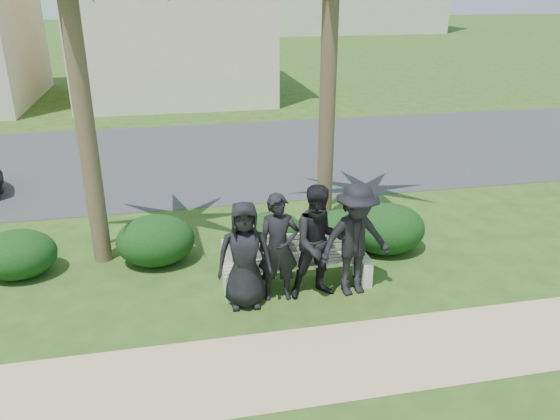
{
  "coord_description": "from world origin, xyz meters",
  "views": [
    {
      "loc": [
        -1.41,
        -7.55,
        4.69
      ],
      "look_at": [
        0.34,
        1.0,
        1.07
      ],
      "focal_mm": 35.0,
      "sensor_mm": 36.0,
      "label": 1
    }
  ],
  "objects_px": {
    "man_b": "(279,248)",
    "man_d": "(356,240)",
    "man_a": "(245,255)",
    "man_c": "(319,242)",
    "park_bench": "(297,266)"
  },
  "relations": [
    {
      "from": "man_b",
      "to": "man_d",
      "type": "distance_m",
      "value": 1.23
    },
    {
      "from": "park_bench",
      "to": "man_d",
      "type": "height_order",
      "value": "man_d"
    },
    {
      "from": "man_a",
      "to": "man_c",
      "type": "distance_m",
      "value": 1.2
    },
    {
      "from": "park_bench",
      "to": "man_a",
      "type": "height_order",
      "value": "man_a"
    },
    {
      "from": "man_a",
      "to": "man_c",
      "type": "xyz_separation_m",
      "value": [
        1.19,
        0.04,
        0.08
      ]
    },
    {
      "from": "park_bench",
      "to": "man_b",
      "type": "bearing_deg",
      "value": -142.38
    },
    {
      "from": "man_a",
      "to": "man_b",
      "type": "distance_m",
      "value": 0.56
    },
    {
      "from": "man_c",
      "to": "park_bench",
      "type": "bearing_deg",
      "value": 127.37
    },
    {
      "from": "man_d",
      "to": "man_c",
      "type": "bearing_deg",
      "value": 169.07
    },
    {
      "from": "man_c",
      "to": "man_a",
      "type": "bearing_deg",
      "value": 179.85
    },
    {
      "from": "man_a",
      "to": "park_bench",
      "type": "bearing_deg",
      "value": 26.43
    },
    {
      "from": "park_bench",
      "to": "man_b",
      "type": "height_order",
      "value": "man_b"
    },
    {
      "from": "man_c",
      "to": "man_d",
      "type": "xyz_separation_m",
      "value": [
        0.58,
        -0.03,
        -0.0
      ]
    },
    {
      "from": "park_bench",
      "to": "man_c",
      "type": "height_order",
      "value": "man_c"
    },
    {
      "from": "man_a",
      "to": "man_d",
      "type": "relative_size",
      "value": 0.92
    }
  ]
}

